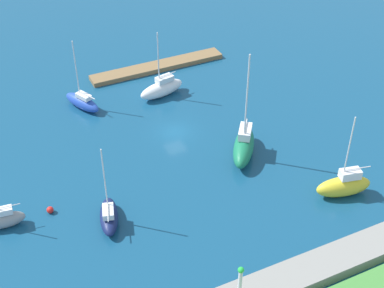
# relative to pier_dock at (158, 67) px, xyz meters

# --- Properties ---
(water) EXTENTS (160.00, 160.00, 0.00)m
(water) POSITION_rel_pier_dock_xyz_m (4.41, 16.22, -0.35)
(water) COLOR navy
(water) RESTS_ON ground
(pier_dock) EXTENTS (20.70, 2.70, 0.69)m
(pier_dock) POSITION_rel_pier_dock_xyz_m (0.00, 0.00, 0.00)
(pier_dock) COLOR olive
(pier_dock) RESTS_ON ground
(breakwater) EXTENTS (58.85, 3.42, 1.27)m
(breakwater) POSITION_rel_pier_dock_xyz_m (4.41, 42.88, 0.29)
(breakwater) COLOR gray
(breakwater) RESTS_ON ground
(harbor_beacon) EXTENTS (0.56, 0.56, 3.73)m
(harbor_beacon) POSITION_rel_pier_dock_xyz_m (10.19, 42.88, 3.07)
(harbor_beacon) COLOR silver
(harbor_beacon) RESTS_ON breakwater
(sailboat_blue_west_end) EXTENTS (4.24, 6.37, 9.84)m
(sailboat_blue_west_end) POSITION_rel_pier_dock_xyz_m (13.34, 5.70, 0.66)
(sailboat_blue_west_end) COLOR #2347B2
(sailboat_blue_west_end) RESTS_ON water
(sailboat_white_center_basin) EXTENTS (7.08, 3.42, 9.69)m
(sailboat_white_center_basin) POSITION_rel_pier_dock_xyz_m (2.43, 7.38, 0.84)
(sailboat_white_center_basin) COLOR white
(sailboat_white_center_basin) RESTS_ON water
(sailboat_yellow_mid_basin) EXTENTS (6.53, 3.40, 10.34)m
(sailboat_yellow_mid_basin) POSITION_rel_pier_dock_xyz_m (-7.38, 35.00, 1.01)
(sailboat_yellow_mid_basin) COLOR yellow
(sailboat_yellow_mid_basin) RESTS_ON water
(sailboat_navy_lone_south) EXTENTS (3.42, 5.85, 9.34)m
(sailboat_navy_lone_south) POSITION_rel_pier_dock_xyz_m (17.17, 28.05, 0.59)
(sailboat_navy_lone_south) COLOR #141E4C
(sailboat_navy_lone_south) RESTS_ON water
(sailboat_green_off_beacon) EXTENTS (6.49, 7.62, 13.79)m
(sailboat_green_off_beacon) POSITION_rel_pier_dock_xyz_m (-1.03, 24.17, 1.14)
(sailboat_green_off_beacon) COLOR #19724C
(sailboat_green_off_beacon) RESTS_ON water
(sailboat_gray_near_pier) EXTENTS (4.65, 2.01, 6.78)m
(sailboat_gray_near_pier) POSITION_rel_pier_dock_xyz_m (27.13, 23.92, 0.64)
(sailboat_gray_near_pier) COLOR gray
(sailboat_gray_near_pier) RESTS_ON water
(mooring_buoy_red) EXTENTS (0.74, 0.74, 0.74)m
(mooring_buoy_red) POSITION_rel_pier_dock_xyz_m (22.35, 23.92, 0.03)
(mooring_buoy_red) COLOR red
(mooring_buoy_red) RESTS_ON water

